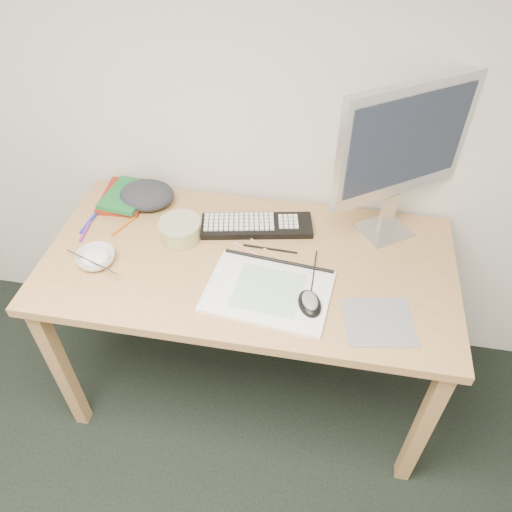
{
  "coord_description": "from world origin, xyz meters",
  "views": [
    {
      "loc": [
        0.34,
        0.23,
        1.94
      ],
      "look_at": [
        0.13,
        1.37,
        0.83
      ],
      "focal_mm": 35.0,
      "sensor_mm": 36.0,
      "label": 1
    }
  ],
  "objects_px": {
    "monitor": "(403,146)",
    "rice_bowl": "(96,259)",
    "sketchpad": "(268,291)",
    "desk": "(248,277)",
    "keyboard": "(257,226)"
  },
  "relations": [
    {
      "from": "monitor",
      "to": "rice_bowl",
      "type": "relative_size",
      "value": 4.35
    },
    {
      "from": "monitor",
      "to": "rice_bowl",
      "type": "distance_m",
      "value": 1.07
    },
    {
      "from": "sketchpad",
      "to": "monitor",
      "type": "height_order",
      "value": "monitor"
    },
    {
      "from": "rice_bowl",
      "to": "monitor",
      "type": "bearing_deg",
      "value": 19.52
    },
    {
      "from": "sketchpad",
      "to": "monitor",
      "type": "distance_m",
      "value": 0.63
    },
    {
      "from": "desk",
      "to": "sketchpad",
      "type": "height_order",
      "value": "sketchpad"
    },
    {
      "from": "monitor",
      "to": "rice_bowl",
      "type": "height_order",
      "value": "monitor"
    },
    {
      "from": "sketchpad",
      "to": "keyboard",
      "type": "height_order",
      "value": "keyboard"
    },
    {
      "from": "sketchpad",
      "to": "rice_bowl",
      "type": "height_order",
      "value": "rice_bowl"
    },
    {
      "from": "desk",
      "to": "sketchpad",
      "type": "xyz_separation_m",
      "value": [
        0.09,
        -0.14,
        0.09
      ]
    },
    {
      "from": "sketchpad",
      "to": "rice_bowl",
      "type": "relative_size",
      "value": 3.0
    },
    {
      "from": "desk",
      "to": "keyboard",
      "type": "xyz_separation_m",
      "value": [
        -0.0,
        0.17,
        0.09
      ]
    },
    {
      "from": "rice_bowl",
      "to": "desk",
      "type": "bearing_deg",
      "value": 11.82
    },
    {
      "from": "sketchpad",
      "to": "rice_bowl",
      "type": "distance_m",
      "value": 0.59
    },
    {
      "from": "keyboard",
      "to": "desk",
      "type": "bearing_deg",
      "value": -100.83
    }
  ]
}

